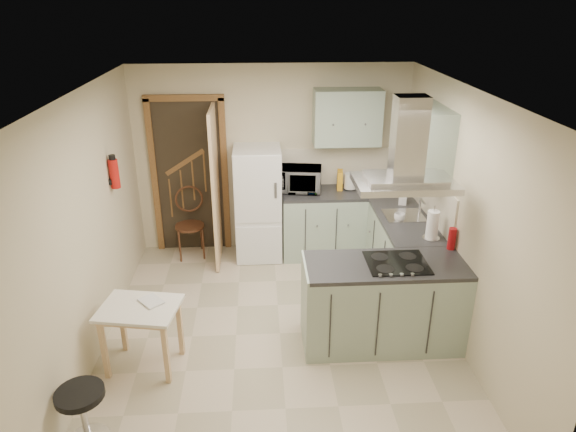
{
  "coord_description": "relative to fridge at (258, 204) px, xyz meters",
  "views": [
    {
      "loc": [
        -0.18,
        -4.46,
        3.28
      ],
      "look_at": [
        0.11,
        0.45,
        1.15
      ],
      "focal_mm": 32.0,
      "sensor_mm": 36.0,
      "label": 1
    }
  ],
  "objects": [
    {
      "name": "fridge",
      "position": [
        0.0,
        0.0,
        0.0
      ],
      "size": [
        0.6,
        0.6,
        1.5
      ],
      "primitive_type": "cube",
      "color": "white",
      "rests_on": "floor"
    },
    {
      "name": "microwave",
      "position": [
        0.54,
        0.06,
        0.31
      ],
      "size": [
        0.62,
        0.47,
        0.32
      ],
      "primitive_type": "imported",
      "rotation": [
        0.0,
        0.0,
        -0.15
      ],
      "color": "black",
      "rests_on": "counter_back"
    },
    {
      "name": "bentwood_chair",
      "position": [
        -0.92,
        0.04,
        -0.32
      ],
      "size": [
        0.45,
        0.45,
        0.86
      ],
      "primitive_type": "cube",
      "rotation": [
        0.0,
        0.0,
        0.19
      ],
      "color": "#54381C",
      "rests_on": "floor"
    },
    {
      "name": "ceiling",
      "position": [
        0.2,
        -1.8,
        1.75
      ],
      "size": [
        4.2,
        4.2,
        0.0
      ],
      "primitive_type": "plane",
      "rotation": [
        3.14,
        0.0,
        0.0
      ],
      "color": "silver",
      "rests_on": "back_wall"
    },
    {
      "name": "hob",
      "position": [
        1.32,
        -1.98,
        0.16
      ],
      "size": [
        0.58,
        0.5,
        0.01
      ],
      "primitive_type": "cube",
      "color": "black",
      "rests_on": "peninsula"
    },
    {
      "name": "left_wall",
      "position": [
        -1.6,
        -1.8,
        0.5
      ],
      "size": [
        0.0,
        4.2,
        4.2
      ],
      "primitive_type": "plane",
      "rotation": [
        1.57,
        0.0,
        1.57
      ],
      "color": "#C3B797",
      "rests_on": "floor"
    },
    {
      "name": "cup",
      "position": [
        1.61,
        -1.0,
        0.2
      ],
      "size": [
        0.13,
        0.13,
        0.1
      ],
      "primitive_type": "imported",
      "rotation": [
        0.0,
        0.0,
        -0.09
      ],
      "color": "silver",
      "rests_on": "counter_right"
    },
    {
      "name": "stool",
      "position": [
        -1.39,
        -3.12,
        -0.5
      ],
      "size": [
        0.4,
        0.4,
        0.5
      ],
      "primitive_type": "cylinder",
      "rotation": [
        0.0,
        0.0,
        0.07
      ],
      "color": "black",
      "rests_on": "floor"
    },
    {
      "name": "counter_back",
      "position": [
        0.86,
        0.0,
        -0.3
      ],
      "size": [
        1.08,
        0.6,
        0.9
      ],
      "primitive_type": "cube",
      "color": "#9EB2A0",
      "rests_on": "floor"
    },
    {
      "name": "splashback",
      "position": [
        1.16,
        0.29,
        0.4
      ],
      "size": [
        1.68,
        0.02,
        0.5
      ],
      "primitive_type": "cube",
      "color": "beige",
      "rests_on": "counter_back"
    },
    {
      "name": "sink",
      "position": [
        1.7,
        -0.85,
        0.16
      ],
      "size": [
        0.45,
        0.4,
        0.01
      ],
      "primitive_type": "cube",
      "color": "silver",
      "rests_on": "counter_right"
    },
    {
      "name": "wall_cabinet_back",
      "position": [
        1.15,
        0.12,
        1.1
      ],
      "size": [
        0.85,
        0.35,
        0.7
      ],
      "primitive_type": "cube",
      "color": "#9EB2A0",
      "rests_on": "back_wall"
    },
    {
      "name": "floor",
      "position": [
        0.2,
        -1.8,
        -0.75
      ],
      "size": [
        4.2,
        4.2,
        0.0
      ],
      "primitive_type": "plane",
      "color": "#BFAE94",
      "rests_on": "ground"
    },
    {
      "name": "right_wall",
      "position": [
        2.0,
        -1.8,
        0.5
      ],
      "size": [
        0.0,
        4.2,
        4.2
      ],
      "primitive_type": "plane",
      "rotation": [
        1.57,
        0.0,
        -1.57
      ],
      "color": "#C3B797",
      "rests_on": "floor"
    },
    {
      "name": "soap_bottle",
      "position": [
        1.78,
        -0.5,
        0.25
      ],
      "size": [
        0.12,
        0.12,
        0.21
      ],
      "primitive_type": "imported",
      "rotation": [
        0.0,
        0.0,
        -0.28
      ],
      "color": "#A5A3AF",
      "rests_on": "counter_right"
    },
    {
      "name": "extractor_hood",
      "position": [
        1.32,
        -1.98,
        0.97
      ],
      "size": [
        0.9,
        0.55,
        0.1
      ],
      "primitive_type": "cube",
      "color": "silver",
      "rests_on": "ceiling"
    },
    {
      "name": "red_bottle",
      "position": [
        1.95,
        -1.71,
        0.26
      ],
      "size": [
        0.08,
        0.08,
        0.23
      ],
      "primitive_type": "cylinder",
      "rotation": [
        0.0,
        0.0,
        0.05
      ],
      "color": "#9F0D12",
      "rests_on": "peninsula"
    },
    {
      "name": "fire_extinguisher",
      "position": [
        -1.54,
        -0.9,
        0.75
      ],
      "size": [
        0.1,
        0.1,
        0.32
      ],
      "primitive_type": "cylinder",
      "color": "#B2140F",
      "rests_on": "left_wall"
    },
    {
      "name": "back_wall",
      "position": [
        0.2,
        0.3,
        0.5
      ],
      "size": [
        3.6,
        0.0,
        3.6
      ],
      "primitive_type": "plane",
      "rotation": [
        1.57,
        0.0,
        0.0
      ],
      "color": "#C3B797",
      "rests_on": "floor"
    },
    {
      "name": "kettle",
      "position": [
        1.22,
        0.06,
        0.27
      ],
      "size": [
        0.2,
        0.2,
        0.24
      ],
      "primitive_type": "cylinder",
      "rotation": [
        0.0,
        0.0,
        0.25
      ],
      "color": "silver",
      "rests_on": "counter_back"
    },
    {
      "name": "cereal_box",
      "position": [
        1.08,
        0.09,
        0.28
      ],
      "size": [
        0.09,
        0.18,
        0.26
      ],
      "primitive_type": "cube",
      "rotation": [
        0.0,
        0.0,
        -0.12
      ],
      "color": "orange",
      "rests_on": "counter_back"
    },
    {
      "name": "doorway",
      "position": [
        -0.9,
        0.27,
        0.3
      ],
      "size": [
        1.1,
        0.12,
        2.1
      ],
      "primitive_type": "cube",
      "color": "brown",
      "rests_on": "floor"
    },
    {
      "name": "paper_towel",
      "position": [
        1.83,
        -1.46,
        0.31
      ],
      "size": [
        0.15,
        0.15,
        0.32
      ],
      "primitive_type": "cylinder",
      "rotation": [
        0.0,
        0.0,
        0.18
      ],
      "color": "white",
      "rests_on": "counter_right"
    },
    {
      "name": "drop_leaf_table",
      "position": [
        -1.1,
        -2.22,
        -0.42
      ],
      "size": [
        0.79,
        0.64,
        0.66
      ],
      "primitive_type": "cube",
      "rotation": [
        0.0,
        0.0,
        -0.18
      ],
      "color": "tan",
      "rests_on": "floor"
    },
    {
      "name": "book",
      "position": [
        -1.07,
        -2.2,
        -0.04
      ],
      "size": [
        0.27,
        0.28,
        0.1
      ],
      "primitive_type": "imported",
      "rotation": [
        0.0,
        0.0,
        0.71
      ],
      "color": "#A93842",
      "rests_on": "drop_leaf_table"
    },
    {
      "name": "counter_right",
      "position": [
        1.7,
        -0.68,
        -0.3
      ],
      "size": [
        0.6,
        1.95,
        0.9
      ],
      "primitive_type": "cube",
      "color": "#9EB2A0",
      "rests_on": "floor"
    },
    {
      "name": "peninsula",
      "position": [
        1.22,
        -1.98,
        -0.3
      ],
      "size": [
        1.55,
        0.65,
        0.9
      ],
      "primitive_type": "cube",
      "color": "#9EB2A0",
      "rests_on": "floor"
    },
    {
      "name": "wall_cabinet_right",
      "position": [
        1.82,
        -0.95,
        1.1
      ],
      "size": [
        0.35,
        0.9,
        0.7
      ],
      "primitive_type": "cube",
      "color": "#9EB2A0",
      "rests_on": "right_wall"
    }
  ]
}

